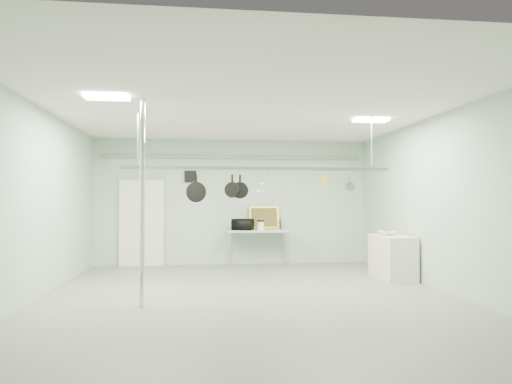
{
  "coord_description": "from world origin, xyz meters",
  "views": [
    {
      "loc": [
        -0.77,
        -7.74,
        1.6
      ],
      "look_at": [
        0.24,
        1.0,
        1.79
      ],
      "focal_mm": 32.0,
      "sensor_mm": 36.0,
      "label": 1
    }
  ],
  "objects": [
    {
      "name": "door",
      "position": [
        -2.3,
        3.94,
        1.05
      ],
      "size": [
        1.1,
        0.1,
        2.2
      ],
      "primitive_type": "cube",
      "color": "silver",
      "rests_on": "floor"
    },
    {
      "name": "whisk",
      "position": [
        0.24,
        0.3,
        1.92
      ],
      "size": [
        0.21,
        0.21,
        0.33
      ],
      "primitive_type": null,
      "rotation": [
        0.0,
        0.0,
        -0.12
      ],
      "color": "#B7B7BC",
      "rests_on": "pot_rack"
    },
    {
      "name": "right_wall",
      "position": [
        3.49,
        0.0,
        1.6
      ],
      "size": [
        0.02,
        8.0,
        3.2
      ],
      "primitive_type": "cube",
      "color": "#9EBDAC",
      "rests_on": "floor"
    },
    {
      "name": "skillet_left",
      "position": [
        -0.9,
        0.3,
        1.85
      ],
      "size": [
        0.36,
        0.14,
        0.47
      ],
      "primitive_type": null,
      "rotation": [
        0.0,
        0.0,
        -0.23
      ],
      "color": "black",
      "rests_on": "pot_rack"
    },
    {
      "name": "pot_rack",
      "position": [
        0.2,
        0.3,
        2.23
      ],
      "size": [
        4.8,
        0.06,
        1.0
      ],
      "color": "#B7B7BC",
      "rests_on": "ceiling"
    },
    {
      "name": "saucepan",
      "position": [
        1.88,
        0.3,
        1.94
      ],
      "size": [
        0.18,
        0.13,
        0.29
      ],
      "primitive_type": null,
      "rotation": [
        0.0,
        0.0,
        -0.24
      ],
      "color": "silver",
      "rests_on": "pot_rack"
    },
    {
      "name": "prep_table",
      "position": [
        0.6,
        3.6,
        0.83
      ],
      "size": [
        1.6,
        0.7,
        0.91
      ],
      "color": "#A6C3AE",
      "rests_on": "floor"
    },
    {
      "name": "skillet_right",
      "position": [
        -0.13,
        0.3,
        1.88
      ],
      "size": [
        0.29,
        0.07,
        0.42
      ],
      "primitive_type": null,
      "rotation": [
        0.0,
        0.0,
        -0.02
      ],
      "color": "black",
      "rests_on": "pot_rack"
    },
    {
      "name": "side_cabinet",
      "position": [
        3.15,
        1.4,
        0.45
      ],
      "size": [
        0.6,
        1.2,
        0.9
      ],
      "primitive_type": "cube",
      "color": "beige",
      "rests_on": "floor"
    },
    {
      "name": "coffee_canister",
      "position": [
        0.64,
        3.43,
        1.01
      ],
      "size": [
        0.2,
        0.2,
        0.21
      ],
      "primitive_type": "cylinder",
      "rotation": [
        0.0,
        0.0,
        0.2
      ],
      "color": "white",
      "rests_on": "prep_table"
    },
    {
      "name": "conduit_pipe",
      "position": [
        0.0,
        3.9,
        2.75
      ],
      "size": [
        6.6,
        0.07,
        0.07
      ],
      "primitive_type": "cylinder",
      "rotation": [
        0.0,
        1.57,
        0.0
      ],
      "color": "gray",
      "rests_on": "back_wall"
    },
    {
      "name": "painting_large",
      "position": [
        0.79,
        3.9,
        1.2
      ],
      "size": [
        0.79,
        0.16,
        0.58
      ],
      "primitive_type": "cube",
      "rotation": [
        -0.14,
        0.0,
        0.04
      ],
      "color": "gold",
      "rests_on": "prep_table"
    },
    {
      "name": "wall_vent",
      "position": [
        -1.1,
        3.97,
        2.25
      ],
      "size": [
        0.3,
        0.04,
        0.3
      ],
      "primitive_type": "cube",
      "color": "black",
      "rests_on": "back_wall"
    },
    {
      "name": "skillet_mid",
      "position": [
        -0.26,
        0.3,
        1.89
      ],
      "size": [
        0.28,
        0.13,
        0.38
      ],
      "primitive_type": null,
      "rotation": [
        0.0,
        0.0,
        -0.27
      ],
      "color": "black",
      "rests_on": "pot_rack"
    },
    {
      "name": "light_panel_right",
      "position": [
        2.4,
        0.6,
        3.16
      ],
      "size": [
        0.65,
        0.3,
        0.05
      ],
      "primitive_type": "cube",
      "color": "white",
      "rests_on": "ceiling"
    },
    {
      "name": "floor",
      "position": [
        0.0,
        0.0,
        0.0
      ],
      "size": [
        8.0,
        8.0,
        0.0
      ],
      "primitive_type": "plane",
      "color": "gray",
      "rests_on": "ground"
    },
    {
      "name": "grater",
      "position": [
        1.4,
        0.3,
        1.98
      ],
      "size": [
        0.08,
        0.05,
        0.21
      ],
      "primitive_type": null,
      "rotation": [
        0.0,
        0.0,
        0.39
      ],
      "color": "orange",
      "rests_on": "pot_rack"
    },
    {
      "name": "microwave",
      "position": [
        0.2,
        3.49,
        1.04
      ],
      "size": [
        0.59,
        0.49,
        0.28
      ],
      "primitive_type": "imported",
      "rotation": [
        0.0,
        0.0,
        2.78
      ],
      "color": "black",
      "rests_on": "prep_table"
    },
    {
      "name": "light_panel_left",
      "position": [
        -2.2,
        -0.8,
        3.16
      ],
      "size": [
        0.65,
        0.3,
        0.05
      ],
      "primitive_type": "cube",
      "color": "white",
      "rests_on": "ceiling"
    },
    {
      "name": "chrome_pole",
      "position": [
        -1.7,
        -0.6,
        1.6
      ],
      "size": [
        0.08,
        0.08,
        3.2
      ],
      "primitive_type": "cylinder",
      "color": "silver",
      "rests_on": "floor"
    },
    {
      "name": "ceiling",
      "position": [
        0.0,
        0.0,
        3.19
      ],
      "size": [
        7.0,
        8.0,
        0.02
      ],
      "primitive_type": "cube",
      "color": "silver",
      "rests_on": "back_wall"
    },
    {
      "name": "painting_small",
      "position": [
        1.08,
        3.9,
        1.03
      ],
      "size": [
        0.3,
        0.1,
        0.25
      ],
      "primitive_type": "cube",
      "rotation": [
        -0.17,
        0.0,
        0.05
      ],
      "color": "#341812",
      "rests_on": "prep_table"
    },
    {
      "name": "fruit_bowl",
      "position": [
        3.09,
        1.5,
        0.95
      ],
      "size": [
        0.41,
        0.41,
        0.1
      ],
      "primitive_type": "imported",
      "rotation": [
        0.0,
        0.0,
        -0.07
      ],
      "color": "silver",
      "rests_on": "side_cabinet"
    },
    {
      "name": "fruit_cluster",
      "position": [
        3.09,
        1.5,
        0.99
      ],
      "size": [
        0.24,
        0.24,
        0.09
      ],
      "primitive_type": null,
      "color": "#B41023",
      "rests_on": "fruit_bowl"
    },
    {
      "name": "back_wall",
      "position": [
        0.0,
        3.99,
        1.6
      ],
      "size": [
        7.0,
        0.02,
        3.2
      ],
      "primitive_type": "cube",
      "color": "#9EBDAC",
      "rests_on": "floor"
    }
  ]
}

